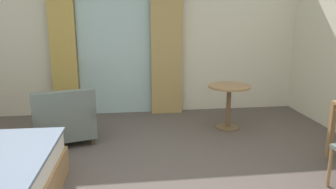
% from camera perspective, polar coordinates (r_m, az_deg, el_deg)
% --- Properties ---
extents(wall_back, '(6.31, 0.12, 2.64)m').
position_cam_1_polar(wall_back, '(5.83, -6.47, 9.64)').
color(wall_back, silver).
rests_on(wall_back, ground).
extents(balcony_glass_door, '(1.32, 0.02, 2.32)m').
position_cam_1_polar(balcony_glass_door, '(5.77, -9.18, 7.93)').
color(balcony_glass_door, silver).
rests_on(balcony_glass_door, ground).
extents(curtain_panel_left, '(0.42, 0.10, 2.38)m').
position_cam_1_polar(curtain_panel_left, '(5.76, -18.10, 7.74)').
color(curtain_panel_left, tan).
rests_on(curtain_panel_left, ground).
extents(curtain_panel_right, '(0.56, 0.10, 2.38)m').
position_cam_1_polar(curtain_panel_right, '(5.71, -0.24, 8.35)').
color(curtain_panel_right, tan).
rests_on(curtain_panel_right, ground).
extents(armchair_by_window, '(0.98, 0.96, 0.79)m').
position_cam_1_polar(armchair_by_window, '(4.71, -18.05, -4.35)').
color(armchair_by_window, slate).
rests_on(armchair_by_window, ground).
extents(round_cafe_table, '(0.65, 0.65, 0.69)m').
position_cam_1_polar(round_cafe_table, '(5.06, 10.76, -0.42)').
color(round_cafe_table, '#9E754C').
rests_on(round_cafe_table, ground).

